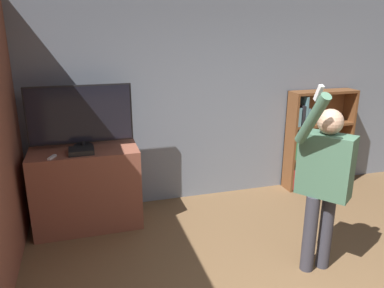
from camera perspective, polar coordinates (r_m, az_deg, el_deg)
wall_back at (r=5.11m, az=3.33°, el=6.51°), size 6.91×0.06×2.70m
tv_ledge at (r=4.66m, az=-15.71°, el=-6.43°), size 1.23×0.62×0.96m
television at (r=4.47m, az=-16.63°, el=4.15°), size 1.17×0.22×0.73m
game_console at (r=4.35m, az=-16.49°, el=-1.00°), size 0.27×0.24×0.06m
remote_loose at (r=4.29m, az=-20.56°, el=-1.90°), size 0.09×0.14×0.02m
bookshelf at (r=5.78m, az=17.96°, el=0.63°), size 0.99×0.28×1.45m
person at (r=3.69m, az=19.54°, el=-4.63°), size 0.62×0.56×1.88m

